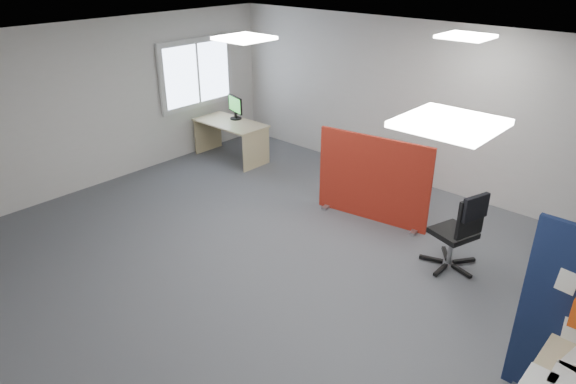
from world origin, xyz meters
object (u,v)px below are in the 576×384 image
Objects in this scene: red_divider at (373,180)px; office_chair at (462,227)px; monitor_second at (235,107)px; second_desk at (232,131)px.

red_divider reaches higher than office_chair.
red_divider reaches higher than monitor_second.
second_desk is at bearing 165.85° from red_divider.
office_chair is (4.94, -0.73, 0.07)m from second_desk.
monitor_second is 0.44× the size of office_chair.
office_chair is at bearing 4.98° from monitor_second.
monitor_second is (-0.07, 0.17, 0.43)m from second_desk.
monitor_second is at bearing 112.37° from second_desk.
red_divider is at bearing -5.18° from second_desk.
red_divider is 1.21× the size of second_desk.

